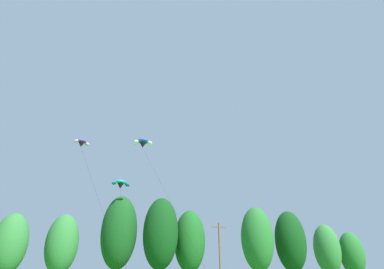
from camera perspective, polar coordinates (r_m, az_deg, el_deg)
treeline_tree_d at (r=52.85m, az=-30.28°, el=-16.81°), size 4.69×4.69×10.68m
treeline_tree_e at (r=54.68m, az=-22.62°, el=-17.93°), size 4.86×4.86×11.35m
treeline_tree_f at (r=55.23m, az=-13.15°, el=-16.89°), size 5.82×5.82×14.90m
treeline_tree_g at (r=53.49m, az=-5.74°, el=-17.44°), size 5.70×5.70×14.44m
treeline_tree_h at (r=56.73m, az=-0.42°, el=-18.82°), size 5.32×5.32×13.05m
treeline_tree_i at (r=57.44m, az=11.79°, el=-18.10°), size 5.46×5.46×13.56m
treeline_tree_j at (r=61.64m, az=17.50°, el=-18.06°), size 5.41×5.41×13.35m
treeline_tree_k at (r=70.07m, az=23.41°, el=-18.64°), size 5.01×5.01×11.87m
treeline_tree_l at (r=73.57m, az=27.13°, el=-18.79°), size 4.67×4.67×10.65m
utility_pole at (r=47.08m, az=5.11°, el=-21.12°), size 2.20×0.26×9.42m
parafoil_kite_high_purple at (r=41.68m, az=-19.47°, el=-1.49°), size 6.81×13.91×16.46m
parafoil_kite_mid_blue_white at (r=51.22m, az=-8.94°, el=-1.56°), size 5.72×21.25×21.16m
parafoil_kite_far_teal at (r=45.67m, az=-12.87°, el=-8.81°), size 2.73×19.14×13.19m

